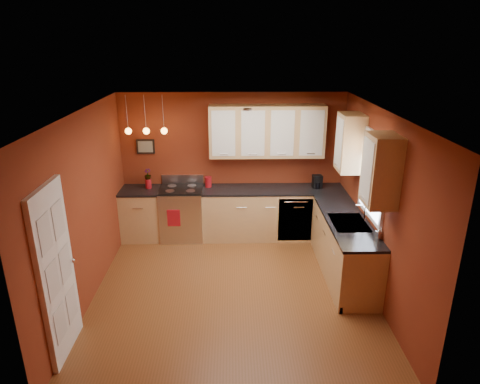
{
  "coord_description": "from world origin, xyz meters",
  "views": [
    {
      "loc": [
        -0.01,
        -5.39,
        3.51
      ],
      "look_at": [
        0.12,
        1.0,
        1.17
      ],
      "focal_mm": 32.0,
      "sensor_mm": 36.0,
      "label": 1
    }
  ],
  "objects_px": {
    "coffee_maker": "(317,182)",
    "sink": "(349,224)",
    "red_canister": "(208,182)",
    "soap_pump": "(379,233)",
    "gas_range": "(182,213)"
  },
  "relations": [
    {
      "from": "coffee_maker",
      "to": "soap_pump",
      "type": "distance_m",
      "value": 2.11
    },
    {
      "from": "coffee_maker",
      "to": "soap_pump",
      "type": "height_order",
      "value": "coffee_maker"
    },
    {
      "from": "sink",
      "to": "red_canister",
      "type": "bearing_deg",
      "value": 143.04
    },
    {
      "from": "red_canister",
      "to": "sink",
      "type": "bearing_deg",
      "value": -36.96
    },
    {
      "from": "gas_range",
      "to": "red_canister",
      "type": "distance_m",
      "value": 0.74
    },
    {
      "from": "gas_range",
      "to": "coffee_maker",
      "type": "bearing_deg",
      "value": 0.42
    },
    {
      "from": "gas_range",
      "to": "sink",
      "type": "xyz_separation_m",
      "value": [
        2.62,
        -1.5,
        0.43
      ]
    },
    {
      "from": "coffee_maker",
      "to": "sink",
      "type": "bearing_deg",
      "value": -91.16
    },
    {
      "from": "gas_range",
      "to": "red_canister",
      "type": "bearing_deg",
      "value": 12.87
    },
    {
      "from": "sink",
      "to": "coffee_maker",
      "type": "bearing_deg",
      "value": 97.06
    },
    {
      "from": "coffee_maker",
      "to": "gas_range",
      "type": "bearing_deg",
      "value": 172.2
    },
    {
      "from": "coffee_maker",
      "to": "soap_pump",
      "type": "bearing_deg",
      "value": -86.32
    },
    {
      "from": "sink",
      "to": "soap_pump",
      "type": "bearing_deg",
      "value": -65.74
    },
    {
      "from": "sink",
      "to": "soap_pump",
      "type": "distance_m",
      "value": 0.61
    },
    {
      "from": "sink",
      "to": "coffee_maker",
      "type": "distance_m",
      "value": 1.54
    }
  ]
}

